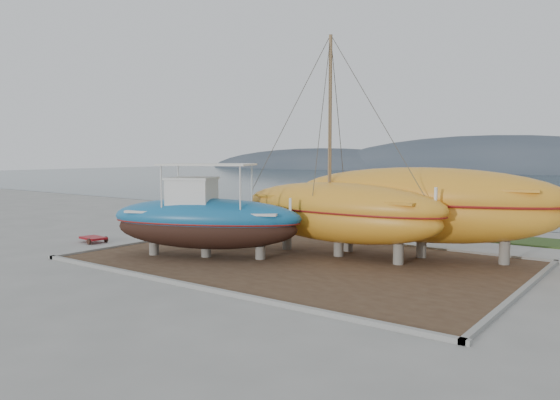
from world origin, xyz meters
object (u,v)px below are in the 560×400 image
Objects in this scene: orange_bare_hull at (422,214)px; red_trailer at (93,240)px; orange_sailboat at (340,147)px; white_dinghy at (215,230)px; blue_caique at (206,211)px.

orange_bare_hull is 16.83m from red_trailer.
orange_bare_hull is (3.12, 1.94, -2.98)m from orange_sailboat.
white_dinghy is 8.36m from orange_sailboat.
orange_sailboat is at bearing 13.61° from blue_caique.
orange_bare_hull is (7.81, 5.63, -0.14)m from blue_caique.
orange_sailboat is 4.80× the size of red_trailer.
orange_sailboat is at bearing -158.17° from orange_bare_hull.
blue_caique is 0.86× the size of orange_sailboat.
white_dinghy reaches higher than red_trailer.
blue_caique is at bearing -154.31° from orange_bare_hull.
blue_caique is at bearing 9.13° from red_trailer.
red_trailer is at bearing -168.74° from orange_bare_hull.
orange_bare_hull reaches higher than white_dinghy.
white_dinghy is 1.99× the size of red_trailer.
red_trailer is (-15.57, -6.10, -1.86)m from orange_bare_hull.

